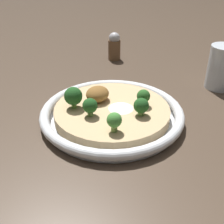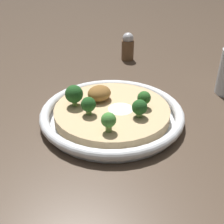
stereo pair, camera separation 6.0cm
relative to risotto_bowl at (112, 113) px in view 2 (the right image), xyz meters
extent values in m
plane|color=#47382B|center=(0.00, 0.00, -0.02)|extent=(6.00, 6.00, 0.00)
cylinder|color=silver|center=(0.00, 0.00, -0.01)|extent=(0.29, 0.29, 0.01)
torus|color=silver|center=(0.00, 0.00, 0.00)|extent=(0.31, 0.31, 0.02)
cylinder|color=tan|center=(0.00, 0.00, 0.00)|extent=(0.25, 0.25, 0.02)
cone|color=white|center=(0.01, -0.02, 0.02)|extent=(0.05, 0.05, 0.01)
ellipsoid|color=brown|center=(0.01, 0.04, 0.03)|extent=(0.05, 0.05, 0.03)
cylinder|color=#668E47|center=(-0.05, 0.02, 0.02)|extent=(0.01, 0.01, 0.02)
sphere|color=#1E4C1E|center=(-0.05, 0.02, 0.04)|extent=(0.03, 0.03, 0.03)
cylinder|color=#759E4C|center=(-0.07, -0.05, 0.02)|extent=(0.02, 0.02, 0.02)
sphere|color=#428438|center=(-0.07, -0.05, 0.04)|extent=(0.03, 0.03, 0.03)
cylinder|color=#668E47|center=(0.01, -0.07, 0.02)|extent=(0.01, 0.01, 0.02)
sphere|color=#1E4C1E|center=(0.01, -0.07, 0.04)|extent=(0.03, 0.03, 0.03)
cylinder|color=#759E4C|center=(-0.04, 0.07, 0.02)|extent=(0.01, 0.01, 0.02)
sphere|color=#1E4C1E|center=(-0.04, 0.07, 0.04)|extent=(0.04, 0.04, 0.04)
cylinder|color=#84A856|center=(0.04, -0.05, 0.02)|extent=(0.02, 0.02, 0.02)
sphere|color=#285B23|center=(0.04, -0.05, 0.04)|extent=(0.03, 0.03, 0.03)
cylinder|color=brown|center=(0.32, 0.19, 0.02)|extent=(0.04, 0.04, 0.06)
sphere|color=#B2B2B7|center=(0.32, 0.19, 0.05)|extent=(0.04, 0.04, 0.04)
camera|label=1|loc=(-0.44, -0.28, 0.31)|focal=45.00mm
camera|label=2|loc=(-0.40, -0.32, 0.31)|focal=45.00mm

